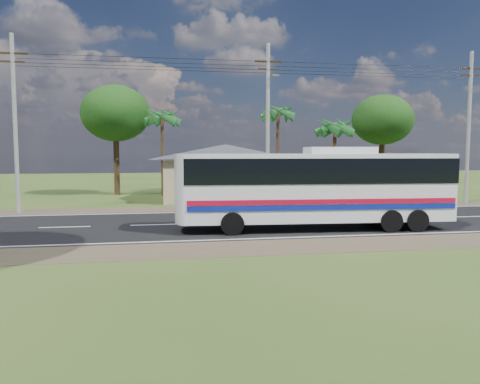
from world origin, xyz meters
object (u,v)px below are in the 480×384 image
object	(u,v)px
coach_bus	(318,182)
waiting_shed	(390,166)
motorcycle	(211,201)
person	(417,192)

from	to	relation	value
coach_bus	waiting_shed	bearing A→B (deg)	52.70
waiting_shed	motorcycle	xyz separation A→B (m)	(-13.83, -1.46, -2.29)
waiting_shed	coach_bus	size ratio (longest dim) A/B	0.39
coach_bus	motorcycle	distance (m)	10.72
motorcycle	coach_bus	bearing A→B (deg)	-177.80
waiting_shed	coach_bus	bearing A→B (deg)	-130.73
coach_bus	motorcycle	bearing A→B (deg)	117.12
motorcycle	person	xyz separation A→B (m)	(14.70, -0.92, 0.48)
coach_bus	person	size ratio (longest dim) A/B	7.14
person	motorcycle	bearing A→B (deg)	11.47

